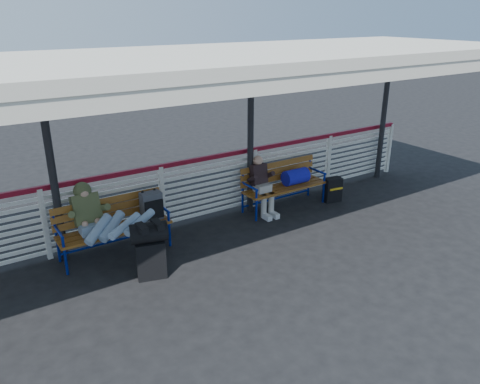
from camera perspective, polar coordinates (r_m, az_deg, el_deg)
ground at (r=7.21m, az=-2.87°, el=-10.00°), size 60.00×60.00×0.00m
fence at (r=8.45m, az=-9.48°, el=-0.41°), size 12.08×0.08×1.24m
canopy at (r=6.97m, az=-7.09°, el=15.36°), size 12.60×3.60×3.16m
luggage_stack at (r=7.04m, az=-10.92°, el=-6.72°), size 0.59×0.43×0.89m
bench_left at (r=7.87m, az=-13.78°, el=-2.89°), size 1.80×0.56×0.94m
bench_right at (r=9.43m, az=5.88°, el=1.58°), size 1.80×0.56×0.92m
traveler_man at (r=7.42m, az=-15.57°, el=-3.52°), size 0.94×1.63×0.77m
companion_person at (r=9.04m, az=2.69°, el=0.89°), size 0.32×0.66×1.15m
suitcase_side at (r=9.92m, az=11.20°, el=0.28°), size 0.39×0.27×0.51m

